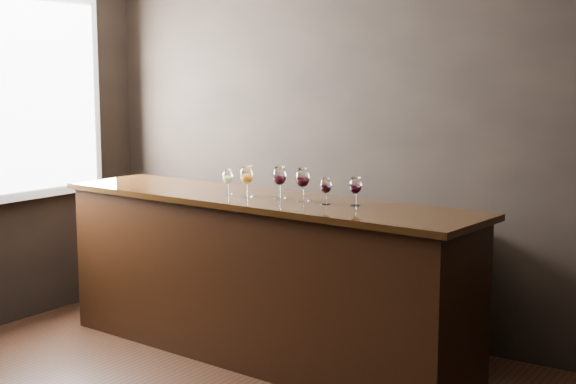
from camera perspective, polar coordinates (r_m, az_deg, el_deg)
The scene contains 10 objects.
room_shell at distance 4.19m, azimuth -9.95°, elevation 6.88°, with size 5.02×4.52×2.81m.
bar_counter at distance 5.45m, azimuth -2.10°, elevation -6.30°, with size 3.05×0.66×1.07m, color black.
bar_top at distance 5.34m, azimuth -2.13°, elevation -0.54°, with size 3.15×0.73×0.04m, color black.
back_bar_shelf at distance 6.02m, azimuth 1.50°, elevation -5.82°, with size 2.44×0.40×0.88m, color black.
glass_white at distance 5.47m, azimuth -4.31°, elevation 1.06°, with size 0.07×0.07×0.17m.
glass_amber at distance 5.33m, azimuth -2.97°, elevation 1.17°, with size 0.09×0.09×0.21m.
glass_red_a at distance 5.26m, azimuth -0.60°, elevation 1.10°, with size 0.09×0.09×0.21m.
glass_red_b at distance 5.14m, azimuth 1.05°, elevation 0.98°, with size 0.09×0.09×0.22m.
glass_red_c at distance 5.01m, azimuth 2.71°, elevation 0.44°, with size 0.07×0.07×0.17m.
glass_red_d at distance 4.97m, azimuth 4.83°, elevation 0.42°, with size 0.08×0.08×0.18m.
Camera 1 is at (2.65, -2.92, 1.90)m, focal length 50.00 mm.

